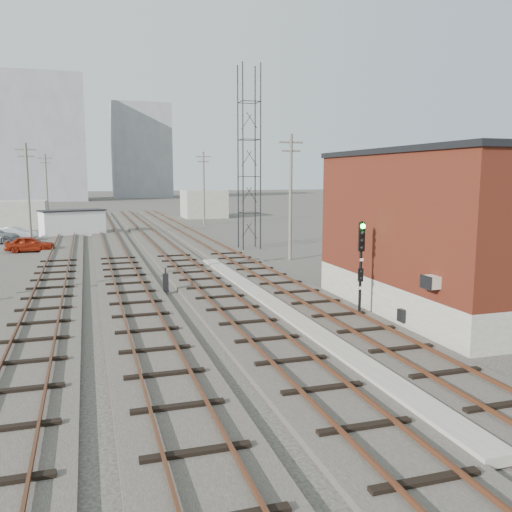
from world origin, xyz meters
name	(u,v)px	position (x,y,z in m)	size (l,w,h in m)	color
ground	(150,225)	(0.00, 60.00, 0.00)	(320.00, 320.00, 0.00)	#282621
track_right	(205,243)	(2.50, 39.00, 0.11)	(3.20, 90.00, 0.39)	#332D28
track_mid_right	(160,244)	(-1.50, 39.00, 0.11)	(3.20, 90.00, 0.39)	#332D28
track_mid_left	(113,246)	(-5.50, 39.00, 0.11)	(3.20, 90.00, 0.39)	#332D28
track_left	(63,248)	(-9.50, 39.00, 0.11)	(3.20, 90.00, 0.39)	#332D28
platform_curb	(277,308)	(0.50, 14.00, 0.13)	(0.90, 28.00, 0.26)	gray
brick_building	(440,231)	(7.50, 12.00, 3.63)	(6.54, 12.20, 7.22)	gray
lattice_tower	(249,158)	(5.50, 35.00, 7.50)	(1.60, 1.60, 15.00)	black
utility_pole_left_b	(28,190)	(-12.50, 45.00, 4.80)	(1.80, 0.24, 9.00)	#595147
utility_pole_left_c	(47,185)	(-12.50, 70.00, 4.80)	(1.80, 0.24, 9.00)	#595147
utility_pole_right_a	(291,194)	(6.50, 28.00, 4.80)	(1.80, 0.24, 9.00)	#595147
utility_pole_right_b	(204,186)	(6.50, 58.00, 4.80)	(1.80, 0.24, 9.00)	#595147
apartment_left	(38,139)	(-18.00, 135.00, 15.00)	(22.00, 14.00, 30.00)	gray
apartment_right	(141,151)	(8.00, 150.00, 13.00)	(16.00, 12.00, 26.00)	gray
shed_left	(10,215)	(-16.00, 60.00, 1.60)	(8.00, 5.00, 3.20)	gray
shed_right	(204,204)	(9.00, 70.00, 2.00)	(6.00, 6.00, 4.00)	gray
signal_mast	(361,260)	(3.70, 12.17, 2.45)	(0.40, 0.41, 4.14)	gray
switch_stand	(166,283)	(-3.76, 19.16, 0.59)	(0.31, 0.31, 1.26)	black
site_trailer	(72,223)	(-8.93, 49.70, 1.34)	(6.82, 4.48, 2.65)	white
car_red	(30,244)	(-11.97, 38.13, 0.64)	(1.51, 3.75, 1.28)	maroon
car_silver	(15,234)	(-14.07, 47.13, 0.63)	(1.33, 3.82, 1.26)	#AEB2B7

